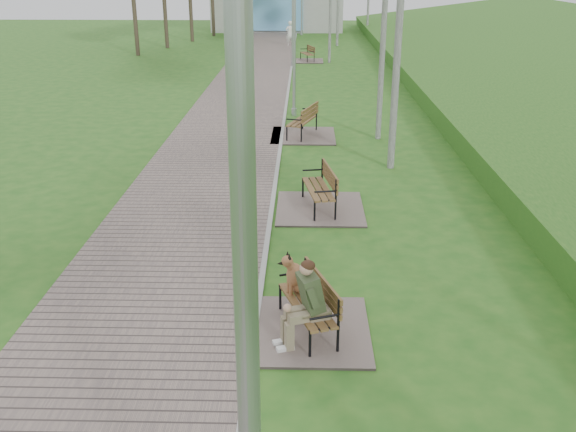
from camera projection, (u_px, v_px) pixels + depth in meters
The scene contains 10 objects.
walkway at pixel (238, 110), 23.52m from camera, with size 3.50×67.00×0.04m, color #6A5A56.
kerb at pixel (286, 110), 23.48m from camera, with size 0.10×67.00×0.05m, color #999993.
building_north at pixel (278, 4), 50.15m from camera, with size 10.00×5.20×4.00m.
bench_main at pixel (304, 307), 9.29m from camera, with size 1.75×1.95×1.53m.
bench_second at pixel (319, 200), 14.07m from camera, with size 1.90×2.12×1.17m.
bench_third at pixel (302, 129), 19.95m from camera, with size 1.97×2.19×1.21m.
bench_far at pixel (307, 58), 34.93m from camera, with size 1.65×1.83×1.01m.
lamp_post_second at pixel (294, 54), 21.90m from camera, with size 0.18×0.18×4.61m.
lamp_post_third at pixel (293, 18), 32.29m from camera, with size 0.20×0.20×5.14m.
pedestrian_near at pixel (290, 33), 40.99m from camera, with size 0.57×0.37×1.56m, color white.
Camera 1 is at (0.71, -1.74, 5.10)m, focal length 40.00 mm.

